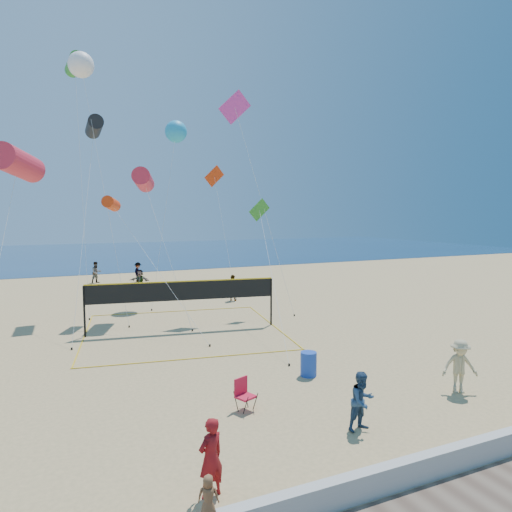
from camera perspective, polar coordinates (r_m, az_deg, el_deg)
name	(u,v)px	position (r m, az deg, el deg)	size (l,w,h in m)	color
ground	(243,448)	(12.77, -1.67, -22.85)	(120.00, 120.00, 0.00)	tan
ocean	(83,254)	(72.78, -20.76, 0.22)	(140.00, 50.00, 0.03)	navy
seawall	(301,504)	(10.30, 5.64, -28.49)	(32.00, 0.30, 0.60)	#B5B5B0
woman	(211,458)	(10.62, -5.67, -23.79)	(0.63, 0.42, 1.74)	maroon
toddler	(208,497)	(9.22, -5.98, -27.77)	(0.39, 0.25, 0.80)	brown
bystander_a	(362,401)	(13.64, 13.14, -17.24)	(0.81, 0.63, 1.66)	navy
bystander_b	(460,366)	(17.22, 24.12, -12.45)	(1.17, 0.67, 1.82)	tan
far_person_1	(140,281)	(36.40, -14.29, -3.01)	(1.61, 0.51, 1.73)	gray
far_person_2	(233,288)	(31.70, -2.91, -3.99)	(0.66, 0.44, 1.82)	gray
far_person_3	(96,272)	(42.07, -19.33, -1.95)	(0.91, 0.71, 1.86)	gray
far_person_4	(138,272)	(41.65, -14.54, -1.97)	(1.13, 0.65, 1.75)	gray
camp_chair	(243,392)	(14.63, -1.57, -16.65)	(0.68, 0.78, 1.10)	red
trash_barrel	(309,364)	(17.54, 6.58, -13.26)	(0.60, 0.60, 0.90)	#1A40AD
volleyball_net	(183,296)	(23.81, -9.17, -4.99)	(11.12, 11.00, 2.60)	black
kite_0	(18,163)	(24.04, -27.59, 10.24)	(2.65, 6.53, 9.15)	red
kite_1	(94,127)	(29.79, -19.57, 14.96)	(2.45, 8.97, 11.78)	black
kite_2	(111,204)	(27.13, -17.63, 6.22)	(3.89, 8.54, 7.03)	red
kite_4	(261,218)	(26.56, 0.63, 4.74)	(3.72, 9.47, 6.96)	#328E2B
kite_5	(237,115)	(29.00, -2.37, 17.14)	(3.55, 3.44, 13.54)	#DF39A2
kite_6	(81,65)	(30.66, -21.04, 21.39)	(2.56, 5.82, 15.45)	white
kite_7	(176,132)	(32.76, -9.97, 15.06)	(3.53, 4.04, 12.37)	#209ED7
kite_8	(75,65)	(33.83, -21.72, 21.34)	(1.18, 6.42, 16.20)	#328E2B
kite_9	(215,182)	(36.08, -5.11, 9.23)	(1.74, 5.11, 9.83)	red
kite_10	(143,180)	(27.47, -13.90, 9.21)	(2.36, 5.99, 8.64)	red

